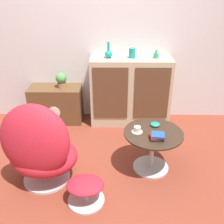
{
  "coord_description": "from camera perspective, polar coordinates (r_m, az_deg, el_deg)",
  "views": [
    {
      "loc": [
        0.16,
        -2.12,
        1.91
      ],
      "look_at": [
        0.13,
        0.51,
        0.55
      ],
      "focal_mm": 42.0,
      "sensor_mm": 36.0,
      "label": 1
    }
  ],
  "objects": [
    {
      "name": "ground_plane",
      "position": [
        2.86,
        -2.81,
        -14.62
      ],
      "size": [
        12.0,
        12.0,
        0.0
      ],
      "primitive_type": "plane",
      "color": "brown"
    },
    {
      "name": "bowl",
      "position": [
        2.89,
        9.36,
        -2.65
      ],
      "size": [
        0.11,
        0.11,
        0.04
      ],
      "color": "#1E7A70",
      "rests_on": "coffee_table"
    },
    {
      "name": "teacup",
      "position": [
        2.75,
        5.49,
        -3.88
      ],
      "size": [
        0.12,
        0.12,
        0.06
      ],
      "color": "silver",
      "rests_on": "coffee_table"
    },
    {
      "name": "book_stack",
      "position": [
        2.66,
        9.78,
        -5.27
      ],
      "size": [
        0.15,
        0.13,
        0.06
      ],
      "color": "black",
      "rests_on": "coffee_table"
    },
    {
      "name": "vase_leftmost",
      "position": [
        3.53,
        -0.76,
        12.63
      ],
      "size": [
        0.1,
        0.1,
        0.21
      ],
      "color": "teal",
      "rests_on": "sideboard"
    },
    {
      "name": "tv_console",
      "position": [
        3.9,
        -12.0,
        1.71
      ],
      "size": [
        0.74,
        0.38,
        0.53
      ],
      "color": "brown",
      "rests_on": "ground_plane"
    },
    {
      "name": "potted_plant",
      "position": [
        3.73,
        -11.0,
        6.92
      ],
      "size": [
        0.15,
        0.15,
        0.21
      ],
      "color": "#996B4C",
      "rests_on": "tv_console"
    },
    {
      "name": "sideboard",
      "position": [
        3.71,
        3.98,
        4.53
      ],
      "size": [
        1.1,
        0.41,
        0.95
      ],
      "color": "tan",
      "rests_on": "ground_plane"
    },
    {
      "name": "ottoman",
      "position": [
        2.55,
        -5.79,
        -16.18
      ],
      "size": [
        0.35,
        0.35,
        0.24
      ],
      "color": "#B7B7BC",
      "rests_on": "ground_plane"
    },
    {
      "name": "coffee_table",
      "position": [
        2.86,
        8.8,
        -6.98
      ],
      "size": [
        0.63,
        0.63,
        0.47
      ],
      "color": "#B7B7BC",
      "rests_on": "ground_plane"
    },
    {
      "name": "vase_inner_right",
      "position": [
        3.58,
        9.57,
        12.07
      ],
      "size": [
        0.07,
        0.07,
        0.11
      ],
      "color": "#2D8E6B",
      "rests_on": "sideboard"
    },
    {
      "name": "wall_back",
      "position": [
        3.7,
        -1.9,
        17.83
      ],
      "size": [
        6.4,
        0.06,
        2.6
      ],
      "color": "silver",
      "rests_on": "ground_plane"
    },
    {
      "name": "egg_chair",
      "position": [
        2.66,
        -15.51,
        -7.71
      ],
      "size": [
        0.8,
        0.76,
        0.94
      ],
      "color": "#B7B7BC",
      "rests_on": "ground_plane"
    },
    {
      "name": "vase_inner_left",
      "position": [
        3.54,
        4.41,
        12.66
      ],
      "size": [
        0.09,
        0.09,
        0.13
      ],
      "color": "teal",
      "rests_on": "sideboard"
    }
  ]
}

